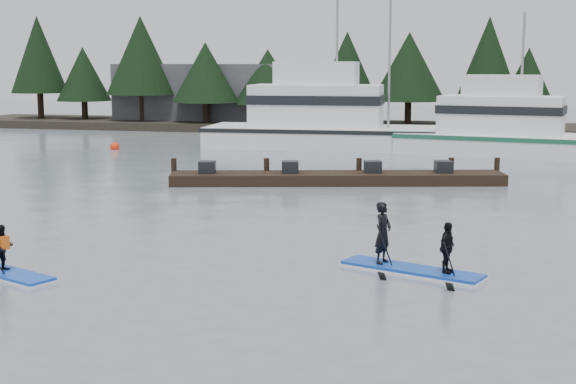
% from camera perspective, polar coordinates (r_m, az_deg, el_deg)
% --- Properties ---
extents(ground, '(160.00, 160.00, 0.00)m').
position_cam_1_polar(ground, '(19.38, -4.24, -5.95)').
color(ground, slate).
rests_on(ground, ground).
extents(far_shore, '(70.00, 8.00, 0.60)m').
position_cam_1_polar(far_shore, '(60.26, 8.18, 4.52)').
color(far_shore, '#2D281E').
rests_on(far_shore, ground).
extents(treeline, '(60.00, 4.00, 8.00)m').
position_cam_1_polar(treeline, '(60.28, 8.17, 4.24)').
color(treeline, black).
rests_on(treeline, ground).
extents(waterfront_building, '(18.00, 6.00, 5.00)m').
position_cam_1_polar(waterfront_building, '(64.94, -4.08, 6.86)').
color(waterfront_building, '#4C4C51').
rests_on(waterfront_building, ground).
extents(fishing_boat_large, '(17.53, 5.57, 9.82)m').
position_cam_1_polar(fishing_boat_large, '(48.53, 3.83, 4.03)').
color(fishing_boat_large, white).
rests_on(fishing_boat_large, ground).
extents(fishing_boat_medium, '(15.19, 6.56, 8.72)m').
position_cam_1_polar(fishing_boat_medium, '(46.34, 16.46, 3.29)').
color(fishing_boat_medium, white).
rests_on(fishing_boat_medium, ground).
extents(floating_dock, '(14.04, 5.36, 0.47)m').
position_cam_1_polar(floating_dock, '(33.97, 3.52, 0.98)').
color(floating_dock, black).
rests_on(floating_dock, ground).
extents(buoy_a, '(0.55, 0.55, 0.55)m').
position_cam_1_polar(buoy_a, '(48.68, -12.22, 2.98)').
color(buoy_a, '#FF2D0C').
rests_on(buoy_a, ground).
extents(paddleboard_solo, '(3.10, 1.87, 1.75)m').
position_cam_1_polar(paddleboard_solo, '(20.45, -19.58, -4.56)').
color(paddleboard_solo, '#1344B7').
rests_on(paddleboard_solo, ground).
extents(paddleboard_duo, '(3.60, 2.02, 2.13)m').
position_cam_1_polar(paddleboard_duo, '(19.72, 8.77, -4.19)').
color(paddleboard_duo, '#113DA8').
rests_on(paddleboard_duo, ground).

